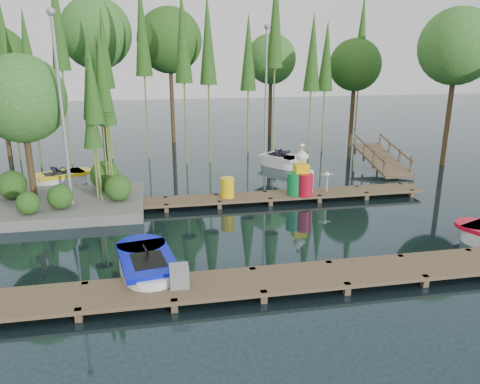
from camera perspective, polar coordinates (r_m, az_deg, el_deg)
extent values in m
plane|color=#1E3138|center=(16.24, -1.40, -4.32)|extent=(90.00, 90.00, 0.00)
cube|color=brown|center=(12.11, 2.18, -10.80)|extent=(18.00, 1.50, 0.10)
cube|color=brown|center=(11.55, -19.04, -14.42)|extent=(0.16, 0.16, 0.50)
cube|color=brown|center=(12.64, -18.30, -11.49)|extent=(0.16, 0.16, 0.50)
cube|color=brown|center=(11.41, -7.99, -13.99)|extent=(0.16, 0.16, 0.50)
cube|color=brown|center=(12.51, -8.32, -11.05)|extent=(0.16, 0.16, 0.50)
cube|color=brown|center=(11.67, 2.89, -13.08)|extent=(0.16, 0.16, 0.50)
cube|color=brown|center=(12.75, 1.53, -10.31)|extent=(0.16, 0.16, 0.50)
cube|color=brown|center=(12.31, 12.88, -11.83)|extent=(0.16, 0.16, 0.50)
cube|color=brown|center=(13.33, 10.72, -9.33)|extent=(0.16, 0.16, 0.50)
cube|color=brown|center=(13.26, 21.57, -10.44)|extent=(0.16, 0.16, 0.50)
cube|color=brown|center=(14.22, 18.90, -8.27)|extent=(0.16, 0.16, 0.50)
cube|color=brown|center=(15.36, 25.95, -7.20)|extent=(0.16, 0.16, 0.50)
cube|color=brown|center=(18.65, 0.35, -0.66)|extent=(15.00, 1.20, 0.10)
cube|color=brown|center=(18.29, -21.75, -2.92)|extent=(0.16, 0.16, 0.50)
cube|color=brown|center=(19.18, -21.25, -1.97)|extent=(0.16, 0.16, 0.50)
cube|color=brown|center=(18.00, -15.40, -2.62)|extent=(0.16, 0.16, 0.50)
cube|color=brown|center=(18.91, -15.21, -1.66)|extent=(0.16, 0.16, 0.50)
cube|color=brown|center=(17.93, -8.94, -2.27)|extent=(0.16, 0.16, 0.50)
cube|color=brown|center=(18.84, -9.06, -1.33)|extent=(0.16, 0.16, 0.50)
cube|color=brown|center=(18.09, -2.51, -1.90)|extent=(0.16, 0.16, 0.50)
cube|color=brown|center=(19.00, -2.94, -0.98)|extent=(0.16, 0.16, 0.50)
cube|color=brown|center=(18.48, 3.72, -1.51)|extent=(0.16, 0.16, 0.50)
cube|color=brown|center=(19.36, 3.02, -0.63)|extent=(0.16, 0.16, 0.50)
cube|color=brown|center=(19.07, 9.64, -1.13)|extent=(0.16, 0.16, 0.50)
cube|color=brown|center=(19.93, 8.69, -0.29)|extent=(0.16, 0.16, 0.50)
cube|color=brown|center=(19.86, 15.13, -0.76)|extent=(0.16, 0.16, 0.50)
cube|color=brown|center=(20.68, 14.00, 0.03)|extent=(0.16, 0.16, 0.50)
cube|color=brown|center=(20.81, 20.17, -0.42)|extent=(0.16, 0.16, 0.50)
cube|color=brown|center=(21.60, 18.89, 0.32)|extent=(0.16, 0.16, 0.50)
cube|color=slate|center=(19.15, -20.99, -1.57)|extent=(6.20, 4.20, 0.42)
sphere|color=#2D5F1D|center=(19.91, -26.03, 0.80)|extent=(1.10, 1.10, 1.10)
sphere|color=#2D5F1D|center=(17.98, -21.09, -0.53)|extent=(0.90, 0.90, 0.90)
sphere|color=#2D5F1D|center=(19.84, -16.13, 1.97)|extent=(1.20, 1.20, 1.20)
sphere|color=#2D5F1D|center=(17.83, -24.44, -1.23)|extent=(0.80, 0.80, 0.80)
sphere|color=#2D5F1D|center=(18.28, -14.64, 0.51)|extent=(1.00, 1.00, 1.00)
cylinder|color=#44311D|center=(19.28, -24.29, 3.80)|extent=(0.24, 0.24, 3.60)
sphere|color=#3D7A2D|center=(18.96, -25.10, 10.28)|extent=(3.20, 3.20, 3.20)
cylinder|color=olive|center=(18.81, -16.34, 7.32)|extent=(0.07, 0.07, 5.93)
cone|color=#2D5F1D|center=(18.60, -16.87, 13.63)|extent=(0.70, 0.70, 2.97)
cylinder|color=olive|center=(18.70, -17.32, 6.77)|extent=(0.07, 0.07, 5.66)
cone|color=#2D5F1D|center=(18.48, -17.87, 12.82)|extent=(0.70, 0.70, 2.83)
cylinder|color=olive|center=(18.87, -15.67, 6.32)|extent=(0.07, 0.07, 5.22)
cone|color=#2D5F1D|center=(18.64, -16.12, 11.84)|extent=(0.70, 0.70, 2.61)
cylinder|color=olive|center=(18.09, -17.09, 6.26)|extent=(0.07, 0.07, 5.53)
cone|color=#2D5F1D|center=(17.86, -17.64, 12.36)|extent=(0.70, 0.70, 2.76)
cylinder|color=olive|center=(18.38, -17.30, 3.97)|extent=(0.07, 0.07, 4.01)
cone|color=#2D5F1D|center=(18.13, -17.69, 8.30)|extent=(0.70, 0.70, 2.01)
cylinder|color=olive|center=(18.67, -16.00, 7.57)|extent=(0.07, 0.07, 6.11)
cone|color=#2D5F1D|center=(18.47, -16.55, 14.12)|extent=(0.70, 0.70, 3.05)
cylinder|color=#44311D|center=(26.77, 24.17, 9.35)|extent=(0.26, 0.26, 6.06)
sphere|color=#3D7A2D|center=(26.61, 24.97, 15.80)|extent=(3.81, 3.81, 3.81)
cylinder|color=#44311D|center=(30.45, 13.55, 10.10)|extent=(0.26, 0.26, 5.02)
sphere|color=#2D5F1D|center=(30.27, 13.88, 14.82)|extent=(3.16, 3.16, 3.16)
cylinder|color=#44311D|center=(32.84, 3.71, 11.24)|extent=(0.26, 0.26, 5.31)
sphere|color=#3D7A2D|center=(32.69, 3.80, 15.88)|extent=(3.34, 3.34, 3.34)
cylinder|color=#44311D|center=(31.11, -8.32, 11.86)|extent=(0.26, 0.26, 6.46)
sphere|color=#2D5F1D|center=(31.01, -8.58, 17.81)|extent=(4.06, 4.06, 4.06)
cylinder|color=#44311D|center=(31.17, -16.63, 11.71)|extent=(0.26, 0.26, 6.85)
sphere|color=#3D7A2D|center=(31.09, -17.19, 18.00)|extent=(4.31, 4.31, 4.31)
cylinder|color=#44311D|center=(29.97, -26.91, 9.11)|extent=(0.26, 0.26, 5.48)
cylinder|color=olive|center=(28.41, -26.26, 11.80)|extent=(0.09, 0.09, 8.36)
cone|color=#2D5F1D|center=(28.37, -26.90, 16.48)|extent=(0.90, 0.90, 4.60)
cylinder|color=olive|center=(25.89, -23.98, 10.75)|extent=(0.09, 0.09, 7.48)
cone|color=#2D5F1D|center=(25.80, -24.55, 15.35)|extent=(0.90, 0.90, 4.11)
cylinder|color=olive|center=(26.12, -20.83, 13.55)|extent=(0.09, 0.09, 9.66)
cone|color=#2D5F1D|center=(26.15, -21.48, 19.45)|extent=(0.90, 0.90, 5.31)
cylinder|color=olive|center=(26.93, -15.91, 11.95)|extent=(0.09, 0.09, 7.69)
cone|color=#2D5F1D|center=(26.86, -16.29, 16.53)|extent=(0.90, 0.90, 4.23)
cylinder|color=olive|center=(26.45, -11.56, 13.58)|extent=(0.09, 0.09, 8.99)
cone|color=#2D5F1D|center=(26.44, -11.89, 19.03)|extent=(0.90, 0.90, 4.94)
cylinder|color=olive|center=(24.92, -6.82, 12.97)|extent=(0.09, 0.09, 8.44)
cone|color=#2D5F1D|center=(24.88, -7.02, 18.41)|extent=(0.90, 0.90, 4.64)
cylinder|color=olive|center=(25.19, -3.85, 12.85)|extent=(0.09, 0.09, 8.22)
cone|color=#2D5F1D|center=(25.13, -3.96, 18.09)|extent=(0.90, 0.90, 4.52)
cylinder|color=olive|center=(26.46, 1.00, 12.19)|extent=(0.09, 0.09, 7.41)
cone|color=#2D5F1D|center=(26.37, 1.03, 16.69)|extent=(0.90, 0.90, 4.07)
cylinder|color=olive|center=(26.96, 4.22, 14.76)|extent=(0.09, 0.09, 9.77)
cone|color=#2D5F1D|center=(27.00, 4.35, 20.57)|extent=(0.90, 0.90, 5.38)
cylinder|color=olive|center=(26.34, 8.65, 11.99)|extent=(0.09, 0.09, 7.40)
cone|color=#2D5F1D|center=(26.25, 8.85, 16.49)|extent=(0.90, 0.90, 4.07)
cylinder|color=olive|center=(28.32, 10.27, 11.98)|extent=(0.09, 0.09, 7.14)
cone|color=#2D5F1D|center=(28.23, 10.49, 16.02)|extent=(0.90, 0.90, 3.93)
cylinder|color=olive|center=(30.18, 14.29, 13.42)|extent=(0.09, 0.09, 8.61)
cone|color=#2D5F1D|center=(30.15, 14.63, 17.99)|extent=(0.90, 0.90, 4.74)
cylinder|color=gray|center=(17.85, -20.78, 8.17)|extent=(0.12, 0.12, 7.00)
sphere|color=gray|center=(17.74, -22.05, 19.71)|extent=(0.30, 0.30, 0.30)
cylinder|color=gray|center=(26.83, 3.17, 11.80)|extent=(0.12, 0.12, 7.00)
sphere|color=gray|center=(26.76, 3.30, 19.50)|extent=(0.30, 0.30, 0.30)
cube|color=brown|center=(24.89, 16.89, 3.81)|extent=(1.50, 3.94, 0.95)
cube|color=brown|center=(23.18, 17.16, 2.96)|extent=(0.08, 0.08, 0.90)
cube|color=brown|center=(24.10, 15.98, 3.85)|extent=(0.08, 0.08, 0.90)
cube|color=brown|center=(25.04, 14.89, 4.66)|extent=(0.08, 0.08, 0.90)
cube|color=brown|center=(25.99, 13.87, 5.42)|extent=(0.08, 0.08, 0.90)
cube|color=brown|center=(24.45, 15.55, 5.14)|extent=(0.06, 3.54, 0.83)
cube|color=brown|center=(23.86, 20.14, 3.06)|extent=(0.08, 0.08, 0.90)
cube|color=brown|center=(24.76, 18.88, 3.92)|extent=(0.08, 0.08, 0.90)
cube|color=brown|center=(25.68, 17.72, 4.72)|extent=(0.08, 0.08, 0.90)
cube|color=brown|center=(26.61, 16.63, 5.46)|extent=(0.08, 0.08, 0.90)
cube|color=brown|center=(25.10, 18.43, 5.18)|extent=(0.06, 3.54, 0.83)
cube|color=white|center=(12.92, -11.18, -9.40)|extent=(1.54, 1.55, 0.61)
cylinder|color=white|center=(13.52, -11.66, -8.19)|extent=(1.54, 1.54, 0.61)
cylinder|color=white|center=(12.32, -10.66, -10.74)|extent=(1.54, 1.54, 0.61)
cube|color=#0813CF|center=(12.77, -11.27, -8.05)|extent=(1.73, 2.53, 0.16)
cylinder|color=#0813CF|center=(13.66, -11.94, -6.39)|extent=(1.57, 1.57, 0.16)
cube|color=black|center=(12.55, -11.11, -8.26)|extent=(1.00, 1.23, 0.07)
torus|color=black|center=(12.83, -11.45, -6.85)|extent=(0.21, 0.33, 0.30)
cylinder|color=red|center=(16.85, 26.66, -3.66)|extent=(1.53, 1.53, 0.13)
cube|color=white|center=(22.79, -21.03, 1.32)|extent=(1.58, 1.57, 0.54)
cylinder|color=white|center=(22.94, -19.62, 1.57)|extent=(1.57, 1.57, 0.54)
cylinder|color=white|center=(22.64, -22.46, 1.07)|extent=(1.57, 1.57, 0.54)
cube|color=yellow|center=(22.71, -21.11, 2.03)|extent=(2.36, 1.97, 0.14)
cylinder|color=yellow|center=(22.95, -19.06, 2.39)|extent=(1.60, 1.60, 0.14)
cube|color=black|center=(22.66, -21.59, 2.06)|extent=(1.19, 1.08, 0.06)
torus|color=black|center=(22.71, -20.81, 2.57)|extent=(0.31, 0.25, 0.26)
imported|color=#1E1E2D|center=(22.59, -21.77, 2.62)|extent=(0.52, 0.47, 0.95)
cube|color=white|center=(24.84, 5.01, 3.64)|extent=(1.70, 1.71, 0.56)
cylinder|color=white|center=(24.48, 6.14, 3.41)|extent=(1.70, 1.70, 0.56)
cylinder|color=white|center=(25.21, 3.91, 3.86)|extent=(1.70, 1.70, 0.56)
cube|color=white|center=(24.77, 5.03, 4.32)|extent=(2.25, 2.44, 0.14)
cylinder|color=white|center=(24.25, 6.69, 4.00)|extent=(1.73, 1.73, 0.14)
cube|color=black|center=(24.88, 4.66, 4.49)|extent=(1.20, 1.25, 0.06)
torus|color=black|center=(24.64, 5.32, 4.72)|extent=(0.29, 0.31, 0.27)
imported|color=#1E1E2D|center=(24.87, 4.58, 4.98)|extent=(0.48, 0.51, 0.91)
imported|color=#1E1E2D|center=(24.94, 5.72, 4.84)|extent=(0.37, 0.39, 0.69)
cube|color=gray|center=(11.71, -7.42, -10.12)|extent=(0.47, 0.39, 0.57)
cylinder|color=yellow|center=(18.41, -1.55, 0.56)|extent=(0.53, 0.53, 0.80)
cylinder|color=#0C7332|center=(18.81, 6.63, 0.97)|extent=(0.60, 0.60, 0.90)
cylinder|color=white|center=(19.27, 8.06, 1.30)|extent=(0.60, 0.60, 0.90)
cylinder|color=#B90D24|center=(18.75, 7.97, 0.86)|extent=(0.60, 0.60, 0.90)
cube|color=yellow|center=(18.83, 7.47, 2.91)|extent=(0.55, 0.55, 0.35)
sphere|color=white|center=(18.73, 7.53, 4.32)|extent=(0.44, 0.44, 0.44)
cylinder|color=white|center=(18.67, 7.56, 5.06)|extent=(0.10, 0.10, 0.30)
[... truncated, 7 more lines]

